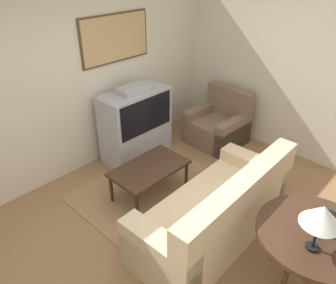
{
  "coord_description": "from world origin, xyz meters",
  "views": [
    {
      "loc": [
        -2.14,
        -1.79,
        2.93
      ],
      "look_at": [
        0.53,
        0.77,
        0.75
      ],
      "focal_mm": 35.0,
      "sensor_mm": 36.0,
      "label": 1
    }
  ],
  "objects_px": {
    "couch": "(216,214)",
    "armchair": "(218,126)",
    "tv": "(136,124)",
    "coffee_table": "(150,170)",
    "mantel_clock": "(327,223)",
    "console_table": "(316,238)",
    "table_lamp": "(322,216)"
  },
  "relations": [
    {
      "from": "couch",
      "to": "coffee_table",
      "type": "xyz_separation_m",
      "value": [
        -0.0,
        1.1,
        0.07
      ]
    },
    {
      "from": "tv",
      "to": "console_table",
      "type": "xyz_separation_m",
      "value": [
        -0.5,
        -3.03,
        0.11
      ]
    },
    {
      "from": "coffee_table",
      "to": "mantel_clock",
      "type": "bearing_deg",
      "value": -86.55
    },
    {
      "from": "console_table",
      "to": "mantel_clock",
      "type": "bearing_deg",
      "value": -23.86
    },
    {
      "from": "console_table",
      "to": "mantel_clock",
      "type": "relative_size",
      "value": 5.95
    },
    {
      "from": "couch",
      "to": "table_lamp",
      "type": "xyz_separation_m",
      "value": [
        -0.16,
        -1.08,
        0.77
      ]
    },
    {
      "from": "couch",
      "to": "mantel_clock",
      "type": "height_order",
      "value": "couch"
    },
    {
      "from": "coffee_table",
      "to": "console_table",
      "type": "height_order",
      "value": "console_table"
    },
    {
      "from": "tv",
      "to": "couch",
      "type": "xyz_separation_m",
      "value": [
        -0.55,
        -1.99,
        -0.23
      ]
    },
    {
      "from": "couch",
      "to": "console_table",
      "type": "distance_m",
      "value": 1.1
    },
    {
      "from": "console_table",
      "to": "couch",
      "type": "bearing_deg",
      "value": 92.57
    },
    {
      "from": "armchair",
      "to": "console_table",
      "type": "distance_m",
      "value": 2.97
    },
    {
      "from": "tv",
      "to": "console_table",
      "type": "bearing_deg",
      "value": -99.43
    },
    {
      "from": "couch",
      "to": "armchair",
      "type": "height_order",
      "value": "couch"
    },
    {
      "from": "console_table",
      "to": "table_lamp",
      "type": "distance_m",
      "value": 0.48
    },
    {
      "from": "couch",
      "to": "console_table",
      "type": "xyz_separation_m",
      "value": [
        0.05,
        -1.04,
        0.34
      ]
    },
    {
      "from": "armchair",
      "to": "table_lamp",
      "type": "bearing_deg",
      "value": -37.6
    },
    {
      "from": "console_table",
      "to": "table_lamp",
      "type": "height_order",
      "value": "table_lamp"
    },
    {
      "from": "tv",
      "to": "mantel_clock",
      "type": "height_order",
      "value": "tv"
    },
    {
      "from": "couch",
      "to": "table_lamp",
      "type": "relative_size",
      "value": 4.45
    },
    {
      "from": "console_table",
      "to": "table_lamp",
      "type": "xyz_separation_m",
      "value": [
        -0.2,
        -0.03,
        0.43
      ]
    },
    {
      "from": "coffee_table",
      "to": "mantel_clock",
      "type": "relative_size",
      "value": 5.67
    },
    {
      "from": "tv",
      "to": "armchair",
      "type": "height_order",
      "value": "tv"
    },
    {
      "from": "couch",
      "to": "console_table",
      "type": "relative_size",
      "value": 1.94
    },
    {
      "from": "tv",
      "to": "console_table",
      "type": "distance_m",
      "value": 3.08
    },
    {
      "from": "table_lamp",
      "to": "mantel_clock",
      "type": "bearing_deg",
      "value": -0.19
    },
    {
      "from": "armchair",
      "to": "console_table",
      "type": "bearing_deg",
      "value": -34.99
    },
    {
      "from": "table_lamp",
      "to": "mantel_clock",
      "type": "distance_m",
      "value": 0.4
    },
    {
      "from": "armchair",
      "to": "coffee_table",
      "type": "xyz_separation_m",
      "value": [
        -1.83,
        -0.21,
        0.11
      ]
    },
    {
      "from": "tv",
      "to": "coffee_table",
      "type": "bearing_deg",
      "value": -121.87
    },
    {
      "from": "mantel_clock",
      "to": "console_table",
      "type": "bearing_deg",
      "value": 156.14
    },
    {
      "from": "armchair",
      "to": "console_table",
      "type": "xyz_separation_m",
      "value": [
        -1.78,
        -2.35,
        0.38
      ]
    }
  ]
}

